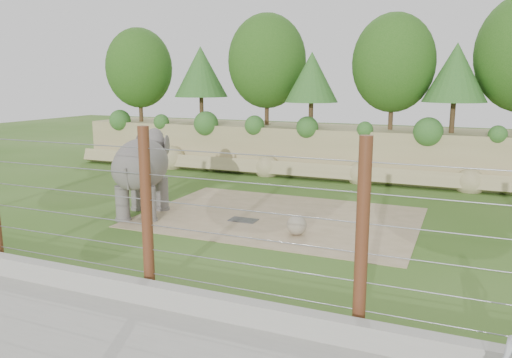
% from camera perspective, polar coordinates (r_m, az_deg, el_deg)
% --- Properties ---
extents(ground, '(90.00, 90.00, 0.00)m').
position_cam_1_polar(ground, '(16.17, -2.79, -6.84)').
color(ground, '#315B17').
rests_on(ground, ground).
extents(back_embankment, '(30.00, 5.52, 8.77)m').
position_cam_1_polar(back_embankment, '(27.22, 10.10, 8.84)').
color(back_embankment, tan).
rests_on(back_embankment, ground).
extents(dirt_patch, '(10.00, 7.00, 0.02)m').
position_cam_1_polar(dirt_patch, '(18.62, 2.63, -4.37)').
color(dirt_patch, '#94815B').
rests_on(dirt_patch, ground).
extents(drain_grate, '(1.00, 0.60, 0.03)m').
position_cam_1_polar(drain_grate, '(18.14, -1.47, -4.71)').
color(drain_grate, '#262628').
rests_on(drain_grate, dirt_patch).
extents(elephant, '(2.64, 4.06, 3.04)m').
position_cam_1_polar(elephant, '(19.06, -12.90, 0.38)').
color(elephant, '#59544F').
rests_on(elephant, ground).
extents(stone_ball, '(0.65, 0.65, 0.65)m').
position_cam_1_polar(stone_ball, '(16.47, 4.67, -5.27)').
color(stone_ball, gray).
rests_on(stone_ball, dirt_patch).
extents(retaining_wall, '(26.00, 0.35, 0.50)m').
position_cam_1_polar(retaining_wall, '(12.07, -13.43, -12.31)').
color(retaining_wall, '#A2A197').
rests_on(retaining_wall, ground).
extents(walkway, '(26.00, 4.00, 0.01)m').
position_cam_1_polar(walkway, '(10.81, -19.93, -17.07)').
color(walkway, '#A2A197').
rests_on(walkway, ground).
extents(barrier_fence, '(20.26, 0.26, 4.00)m').
position_cam_1_polar(barrier_fence, '(11.89, -12.38, -3.71)').
color(barrier_fence, '#572F1B').
rests_on(barrier_fence, ground).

